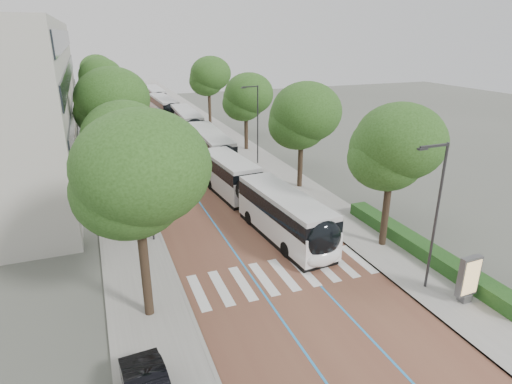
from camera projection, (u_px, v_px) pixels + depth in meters
ground at (288, 284)px, 23.57m from camera, size 160.00×160.00×0.00m
road at (164, 134)px, 58.50m from camera, size 11.00×140.00×0.02m
sidewalk_left at (106, 138)px, 55.95m from camera, size 4.00×140.00×0.12m
sidewalk_right at (216, 129)px, 61.02m from camera, size 4.00×140.00×0.12m
kerb_left at (121, 137)px, 56.59m from camera, size 0.20×140.00×0.14m
kerb_right at (203, 130)px, 60.38m from camera, size 0.20×140.00×0.14m
zebra_crossing at (284, 274)px, 24.50m from camera, size 10.55×3.60×0.01m
lane_line_left at (152, 135)px, 57.96m from camera, size 0.12×126.00×0.01m
lane_line_right at (175, 133)px, 59.04m from camera, size 0.12×126.00×0.01m
hedge at (421, 248)px, 26.46m from camera, size 1.20×14.00×0.80m
streetlight_near at (435, 207)px, 21.50m from camera, size 1.82×0.20×8.00m
streetlight_far at (256, 119)px, 43.33m from camera, size 1.82×0.20×8.00m
lamp_post_left at (149, 183)px, 27.05m from camera, size 0.14×0.14×8.00m
trees_left at (107, 105)px, 38.57m from camera, size 5.97×60.54×10.00m
trees_right at (263, 102)px, 43.85m from camera, size 5.95×47.66×9.31m
lead_bus at (259, 197)px, 31.54m from camera, size 4.00×18.54×3.20m
bus_queued_0 at (212, 147)px, 45.30m from camera, size 2.92×12.47×3.20m
bus_queued_1 at (187, 123)px, 57.51m from camera, size 3.01×12.49×3.20m
bus_queued_2 at (165, 108)px, 68.82m from camera, size 2.97×12.48×3.20m
bus_queued_3 at (155, 97)px, 80.80m from camera, size 2.57×12.40×3.20m
ad_panel at (468, 278)px, 21.48m from camera, size 1.23×0.49×2.54m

